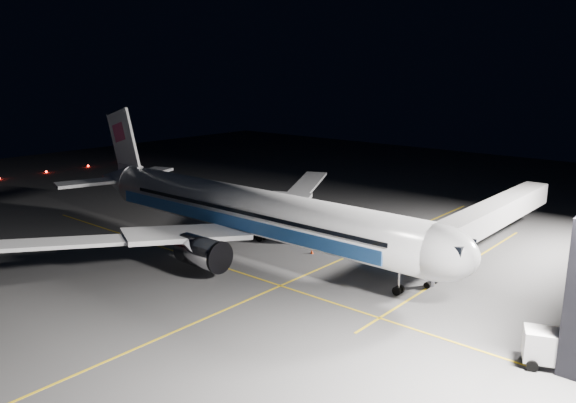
{
  "coord_description": "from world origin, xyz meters",
  "views": [
    {
      "loc": [
        46.32,
        -47.28,
        22.08
      ],
      "look_at": [
        2.21,
        4.34,
        6.0
      ],
      "focal_mm": 35.0,
      "sensor_mm": 36.0,
      "label": 1
    }
  ],
  "objects_px": {
    "safety_cone_a": "(239,228)",
    "jet_bridge": "(486,218)",
    "service_truck": "(562,350)",
    "airliner": "(245,210)",
    "baggage_tug": "(336,212)",
    "safety_cone_c": "(263,223)",
    "safety_cone_b": "(312,251)"
  },
  "relations": [
    {
      "from": "airliner",
      "to": "safety_cone_a",
      "type": "relative_size",
      "value": 96.56
    },
    {
      "from": "jet_bridge",
      "to": "safety_cone_c",
      "type": "relative_size",
      "value": 53.83
    },
    {
      "from": "safety_cone_c",
      "to": "service_truck",
      "type": "bearing_deg",
      "value": -18.36
    },
    {
      "from": "service_truck",
      "to": "safety_cone_c",
      "type": "relative_size",
      "value": 9.47
    },
    {
      "from": "service_truck",
      "to": "safety_cone_a",
      "type": "height_order",
      "value": "service_truck"
    },
    {
      "from": "airliner",
      "to": "safety_cone_a",
      "type": "height_order",
      "value": "airliner"
    },
    {
      "from": "safety_cone_a",
      "to": "safety_cone_c",
      "type": "height_order",
      "value": "safety_cone_c"
    },
    {
      "from": "jet_bridge",
      "to": "service_truck",
      "type": "xyz_separation_m",
      "value": [
        15.04,
        -22.76,
        -3.04
      ]
    },
    {
      "from": "airliner",
      "to": "baggage_tug",
      "type": "distance_m",
      "value": 20.58
    },
    {
      "from": "service_truck",
      "to": "safety_cone_b",
      "type": "bearing_deg",
      "value": 141.46
    },
    {
      "from": "baggage_tug",
      "to": "safety_cone_b",
      "type": "height_order",
      "value": "baggage_tug"
    },
    {
      "from": "safety_cone_c",
      "to": "jet_bridge",
      "type": "bearing_deg",
      "value": 15.31
    },
    {
      "from": "safety_cone_c",
      "to": "baggage_tug",
      "type": "bearing_deg",
      "value": 60.68
    },
    {
      "from": "service_truck",
      "to": "baggage_tug",
      "type": "height_order",
      "value": "service_truck"
    },
    {
      "from": "airliner",
      "to": "safety_cone_c",
      "type": "relative_size",
      "value": 96.2
    },
    {
      "from": "safety_cone_a",
      "to": "jet_bridge",
      "type": "bearing_deg",
      "value": 22.37
    },
    {
      "from": "jet_bridge",
      "to": "service_truck",
      "type": "bearing_deg",
      "value": -56.55
    },
    {
      "from": "jet_bridge",
      "to": "baggage_tug",
      "type": "xyz_separation_m",
      "value": [
        -23.67,
        2.07,
        -3.67
      ]
    },
    {
      "from": "safety_cone_a",
      "to": "safety_cone_c",
      "type": "bearing_deg",
      "value": 81.33
    },
    {
      "from": "airliner",
      "to": "safety_cone_a",
      "type": "distance_m",
      "value": 10.2
    },
    {
      "from": "safety_cone_b",
      "to": "safety_cone_c",
      "type": "xyz_separation_m",
      "value": [
        -13.34,
        5.6,
        0.02
      ]
    },
    {
      "from": "safety_cone_b",
      "to": "baggage_tug",
      "type": "bearing_deg",
      "value": 116.02
    },
    {
      "from": "service_truck",
      "to": "airliner",
      "type": "bearing_deg",
      "value": 150.8
    },
    {
      "from": "airliner",
      "to": "service_truck",
      "type": "xyz_separation_m",
      "value": [
        38.11,
        -4.71,
        -3.62
      ]
    },
    {
      "from": "jet_bridge",
      "to": "safety_cone_c",
      "type": "distance_m",
      "value": 30.72
    },
    {
      "from": "jet_bridge",
      "to": "airliner",
      "type": "bearing_deg",
      "value": -141.96
    },
    {
      "from": "jet_bridge",
      "to": "safety_cone_b",
      "type": "xyz_separation_m",
      "value": [
        -16.0,
        -13.64,
        -4.28
      ]
    },
    {
      "from": "safety_cone_a",
      "to": "safety_cone_b",
      "type": "relative_size",
      "value": 1.07
    },
    {
      "from": "airliner",
      "to": "baggage_tug",
      "type": "xyz_separation_m",
      "value": [
        -0.59,
        20.12,
        -4.25
      ]
    },
    {
      "from": "baggage_tug",
      "to": "safety_cone_b",
      "type": "relative_size",
      "value": 5.44
    },
    {
      "from": "service_truck",
      "to": "safety_cone_a",
      "type": "xyz_separation_m",
      "value": [
        -45.04,
        10.42,
        -1.23
      ]
    },
    {
      "from": "service_truck",
      "to": "jet_bridge",
      "type": "bearing_deg",
      "value": 101.29
    }
  ]
}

